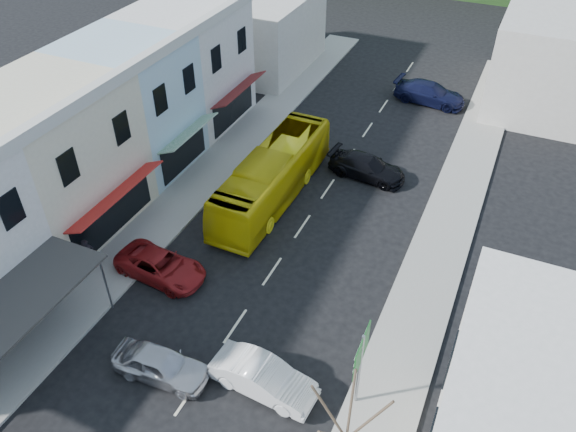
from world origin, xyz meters
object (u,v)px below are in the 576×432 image
Objects in this scene: car_white at (264,378)px; pedestrian_left at (89,256)px; bus at (273,176)px; car_silver at (161,365)px; car_red at (161,265)px; traffic_signal at (494,52)px; direction_sign at (359,371)px.

car_white is 11.55m from pedestrian_left.
bus is 6.82× the size of pedestrian_left.
bus reaches higher than car_silver.
car_white is at bearing -81.53° from pedestrian_left.
car_white and car_red have the same top height.
car_white is 2.59× the size of pedestrian_left.
car_white is at bearing -112.20° from car_red.
pedestrian_left is 0.34× the size of traffic_signal.
pedestrian_left is at bearing 80.29° from car_white.
pedestrian_left is at bearing 171.85° from direction_sign.
car_silver is 8.00m from pedestrian_left.
car_silver is 0.88× the size of traffic_signal.
car_silver and car_red have the same top height.
car_white is (5.41, -12.31, -0.85)m from bus.
car_red is (-2.30, -8.40, -0.85)m from bus.
car_silver is at bearing 109.42° from car_white.
bus is at bearing 27.83° from car_white.
traffic_signal is at bearing -16.16° from car_red.
car_silver is at bearing -140.91° from car_red.
direction_sign reaches higher than car_white.
direction_sign is at bearing -50.71° from bus.
car_silver is at bearing -84.45° from bus.
pedestrian_left is (-11.21, 2.76, 0.30)m from car_white.
car_white is at bearing -166.76° from direction_sign.
traffic_signal reaches higher than pedestrian_left.
traffic_signal is (8.13, 35.56, 1.80)m from car_silver.
bus is 14.56m from direction_sign.
bus is 2.64× the size of car_white.
car_silver is 8.32m from direction_sign.
direction_sign is at bearing -78.54° from car_silver.
car_red is at bearing -104.75° from bus.
traffic_signal is (9.30, 22.10, 0.95)m from bus.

